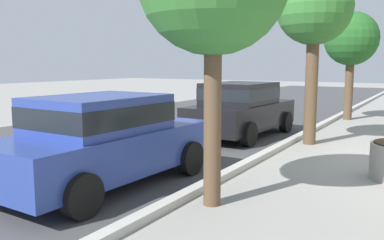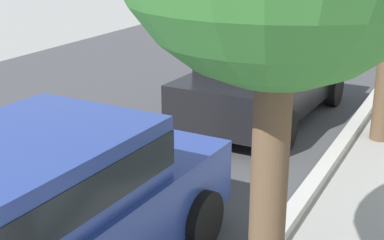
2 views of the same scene
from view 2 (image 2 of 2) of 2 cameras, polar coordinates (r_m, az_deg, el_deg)
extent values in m
cube|color=#424244|center=(10.40, -11.07, 0.72)|extent=(60.00, 9.00, 0.01)
cube|color=#B2AFA8|center=(8.48, 14.35, -3.28)|extent=(60.00, 0.20, 0.12)
cylinder|color=brown|center=(4.01, 7.69, -9.58)|extent=(0.26, 0.26, 2.52)
cube|color=navy|center=(5.23, -14.70, -10.97)|extent=(4.16, 1.85, 0.70)
cube|color=navy|center=(4.86, -16.54, -4.98)|extent=(2.19, 1.64, 0.60)
cube|color=black|center=(4.86, -16.54, -4.98)|extent=(2.20, 1.66, 0.33)
cylinder|color=black|center=(6.75, -12.02, -6.52)|extent=(0.65, 0.24, 0.64)
cylinder|color=black|center=(5.86, 0.87, -10.13)|extent=(0.65, 0.24, 0.64)
cube|color=black|center=(9.87, 7.47, 3.61)|extent=(4.16, 1.85, 0.70)
cube|color=black|center=(9.59, 7.29, 7.16)|extent=(2.19, 1.64, 0.60)
cube|color=black|center=(9.59, 7.29, 7.16)|extent=(2.20, 1.66, 0.33)
cylinder|color=black|center=(11.45, 5.98, 4.26)|extent=(0.65, 0.24, 0.64)
cylinder|color=black|center=(10.92, 14.19, 3.08)|extent=(0.65, 0.24, 0.64)
cylinder|color=black|center=(9.15, -0.69, 0.67)|extent=(0.65, 0.24, 0.64)
cylinder|color=black|center=(8.48, 9.32, -1.07)|extent=(0.65, 0.24, 0.64)
camera|label=1|loc=(2.68, 161.90, -41.37)|focal=38.25mm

